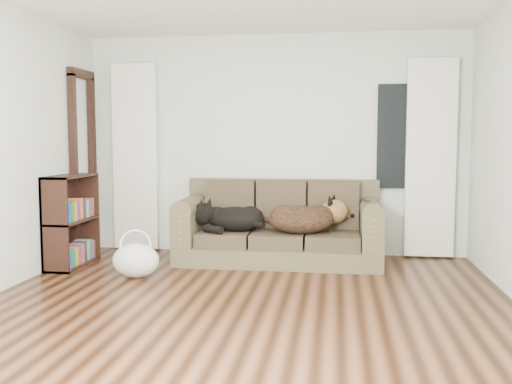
# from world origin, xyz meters

# --- Properties ---
(floor) EXTENTS (5.00, 5.00, 0.00)m
(floor) POSITION_xyz_m (0.00, 0.00, 0.00)
(floor) COLOR black
(floor) RESTS_ON ground
(wall_back) EXTENTS (4.50, 0.04, 2.60)m
(wall_back) POSITION_xyz_m (0.00, 2.50, 1.30)
(wall_back) COLOR silver
(wall_back) RESTS_ON ground
(curtain_left) EXTENTS (0.55, 0.08, 2.25)m
(curtain_left) POSITION_xyz_m (-1.70, 2.42, 1.15)
(curtain_left) COLOR silver
(curtain_left) RESTS_ON ground
(curtain_right) EXTENTS (0.55, 0.08, 2.25)m
(curtain_right) POSITION_xyz_m (1.80, 2.42, 1.15)
(curtain_right) COLOR silver
(curtain_right) RESTS_ON ground
(window_pane) EXTENTS (0.50, 0.03, 1.20)m
(window_pane) POSITION_xyz_m (1.45, 2.47, 1.40)
(window_pane) COLOR black
(window_pane) RESTS_ON wall_back
(door_casing) EXTENTS (0.07, 0.60, 2.10)m
(door_casing) POSITION_xyz_m (-2.20, 2.05, 1.05)
(door_casing) COLOR black
(door_casing) RESTS_ON ground
(sofa) EXTENTS (2.24, 0.97, 0.91)m
(sofa) POSITION_xyz_m (0.11, 1.97, 0.45)
(sofa) COLOR #302D1D
(sofa) RESTS_ON floor
(dog_black_lab) EXTENTS (0.70, 0.53, 0.28)m
(dog_black_lab) POSITION_xyz_m (-0.41, 1.91, 0.48)
(dog_black_lab) COLOR black
(dog_black_lab) RESTS_ON sofa
(dog_shepherd) EXTENTS (0.78, 0.58, 0.33)m
(dog_shepherd) POSITION_xyz_m (0.40, 1.89, 0.49)
(dog_shepherd) COLOR black
(dog_shepherd) RESTS_ON sofa
(tv_remote) EXTENTS (0.10, 0.19, 0.02)m
(tv_remote) POSITION_xyz_m (1.06, 1.78, 0.73)
(tv_remote) COLOR black
(tv_remote) RESTS_ON sofa
(tote_bag) EXTENTS (0.54, 0.46, 0.34)m
(tote_bag) POSITION_xyz_m (-1.22, 1.06, 0.16)
(tote_bag) COLOR silver
(tote_bag) RESTS_ON floor
(bookshelf) EXTENTS (0.40, 0.82, 0.99)m
(bookshelf) POSITION_xyz_m (-2.09, 1.47, 0.50)
(bookshelf) COLOR black
(bookshelf) RESTS_ON floor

